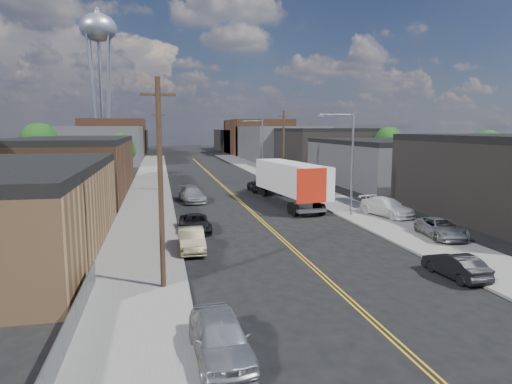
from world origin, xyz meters
name	(u,v)px	position (x,y,z in m)	size (l,w,h in m)	color
ground	(213,177)	(0.00, 60.00, 0.00)	(260.00, 260.00, 0.00)	black
centerline	(227,189)	(0.00, 45.00, 0.01)	(0.32, 120.00, 0.01)	gold
sidewalk_left	(150,191)	(-9.50, 45.00, 0.07)	(5.00, 140.00, 0.15)	slate
sidewalk_right	(299,187)	(9.50, 45.00, 0.07)	(5.00, 140.00, 0.15)	slate
warehouse_brown	(73,166)	(-18.00, 44.00, 3.30)	(12.00, 26.00, 6.60)	#503120
industrial_right_b	(384,162)	(22.00, 46.00, 3.05)	(14.00, 24.00, 6.10)	#323234
industrial_right_c	(319,148)	(22.00, 72.00, 3.80)	(14.00, 22.00, 7.60)	black
skyline_left_a	(105,144)	(-20.00, 95.00, 4.00)	(16.00, 30.00, 8.00)	#323234
skyline_right_a	(279,143)	(20.00, 95.00, 4.00)	(16.00, 30.00, 8.00)	#323234
skyline_left_b	(115,138)	(-20.00, 120.00, 5.00)	(16.00, 26.00, 10.00)	#503120
skyline_right_b	(257,137)	(20.00, 120.00, 5.00)	(16.00, 26.00, 10.00)	#503120
skyline_left_c	(121,141)	(-20.00, 140.00, 3.50)	(16.00, 40.00, 7.00)	black
skyline_right_c	(245,140)	(20.00, 140.00, 3.50)	(16.00, 40.00, 7.00)	black
water_tower	(98,33)	(-22.00, 110.00, 30.65)	(9.00, 9.00, 36.90)	gray
streetlight_near	(348,156)	(7.60, 25.00, 5.33)	(3.39, 0.25, 9.00)	gray
streetlight_far	(260,143)	(7.60, 60.00, 5.33)	(3.39, 0.25, 9.00)	gray
utility_pole_left_near	(161,183)	(-8.20, 10.00, 5.14)	(1.60, 0.26, 10.00)	black
utility_pole_left_far	(159,149)	(-8.20, 45.00, 5.14)	(1.60, 0.26, 10.00)	black
utility_pole_right	(283,147)	(8.20, 48.00, 5.14)	(1.60, 0.26, 10.00)	black
chainlink_fence	(62,345)	(-11.50, 3.50, 0.66)	(0.05, 16.00, 1.22)	slate
tree_left_mid	(40,144)	(-23.94, 55.00, 5.48)	(5.10, 5.04, 8.37)	black
tree_left_far	(121,148)	(-13.94, 62.00, 4.57)	(4.35, 4.20, 6.97)	black
tree_right_near	(487,152)	(30.06, 36.00, 4.87)	(4.60, 4.48, 7.44)	black
tree_right_far	(389,143)	(30.06, 60.00, 5.18)	(4.85, 4.76, 7.91)	black
semi_truck	(286,179)	(4.50, 33.37, 2.43)	(4.42, 16.60, 4.27)	silver
car_left_a	(220,337)	(-6.40, 2.76, 0.78)	(1.84, 4.57, 1.56)	#A6A9AB
car_left_b	(191,240)	(-6.40, 16.63, 0.72)	(1.53, 4.39, 1.45)	#999164
car_left_c	(195,223)	(-5.74, 22.01, 0.65)	(2.14, 4.64, 1.29)	black
car_left_d	(192,195)	(-5.00, 35.89, 0.78)	(2.18, 5.37, 1.56)	#9C9EA1
car_right_oncoming	(455,266)	(6.60, 8.58, 0.65)	(1.37, 3.93, 1.30)	black
car_right_lot_a	(442,228)	(10.79, 16.00, 0.82)	(2.23, 4.84, 1.35)	gray
car_right_lot_b	(387,207)	(10.88, 24.00, 0.93)	(2.18, 5.36, 1.56)	white
car_right_lot_c	(287,180)	(8.20, 45.95, 0.82)	(1.57, 3.90, 1.33)	black
car_ahead_truck	(259,186)	(3.53, 42.00, 0.64)	(2.14, 4.64, 1.29)	black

